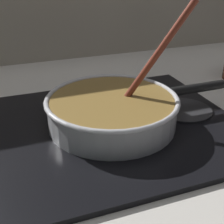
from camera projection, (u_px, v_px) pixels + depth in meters
ground at (147, 210)px, 0.51m from camera, size 2.40×1.60×0.04m
hob_plate at (112, 127)px, 0.70m from camera, size 0.56×0.48×0.01m
burner_ring at (112, 123)px, 0.70m from camera, size 0.19×0.19×0.01m
spare_burner at (185, 110)px, 0.76m from camera, size 0.13×0.13×0.01m
cooking_pan at (113, 110)px, 0.68m from camera, size 0.43×0.29×0.27m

